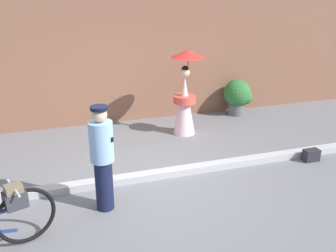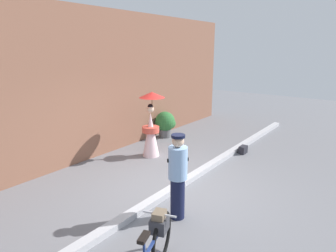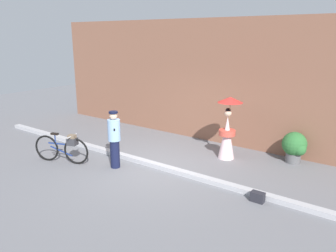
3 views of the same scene
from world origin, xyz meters
name	(u,v)px [view 3 (image 3 of 3)]	position (x,y,z in m)	size (l,w,h in m)	color
ground_plane	(155,167)	(0.00, 0.00, 0.00)	(30.00, 30.00, 0.00)	slate
building_wall	(213,81)	(0.00, 3.20, 2.05)	(14.00, 0.40, 4.09)	brown
sidewalk_curb	(155,165)	(0.00, 0.00, 0.06)	(14.00, 0.20, 0.12)	#B2B2B7
bicycle_near_officer	(63,147)	(-2.31, -1.28, 0.46)	(1.64, 0.68, 0.86)	black
person_officer	(114,138)	(-0.87, -0.66, 0.84)	(0.34, 0.34, 1.59)	#141938
person_with_parasol	(228,129)	(1.29, 1.81, 0.89)	(0.72, 0.72, 1.86)	silver
potted_plant_by_door	(295,146)	(3.01, 2.62, 0.50)	(0.71, 0.69, 0.91)	#59595B
backpack_on_pavement	(257,197)	(3.08, -0.24, 0.12)	(0.30, 0.17, 0.22)	#26262D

